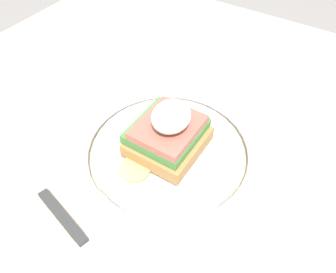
{
  "coord_description": "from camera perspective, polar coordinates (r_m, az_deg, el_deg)",
  "views": [
    {
      "loc": [
        0.2,
        0.2,
        1.09
      ],
      "look_at": [
        -0.04,
        0.05,
        0.78
      ],
      "focal_mm": 35.0,
      "sensor_mm": 36.0,
      "label": 1
    }
  ],
  "objects": [
    {
      "name": "plate",
      "position": [
        0.44,
        0.0,
        -2.41
      ],
      "size": [
        0.23,
        0.23,
        0.02
      ],
      "color": "silver",
      "rests_on": "dining_table"
    },
    {
      "name": "knife",
      "position": [
        0.39,
        -14.96,
        -16.85
      ],
      "size": [
        0.06,
        0.19,
        0.01
      ],
      "color": "#2D2D2D",
      "rests_on": "dining_table"
    },
    {
      "name": "fork",
      "position": [
        0.54,
        9.62,
        7.35
      ],
      "size": [
        0.03,
        0.15,
        0.0
      ],
      "color": "silver",
      "rests_on": "dining_table"
    },
    {
      "name": "dining_table",
      "position": [
        0.54,
        -6.78,
        -11.45
      ],
      "size": [
        0.96,
        0.8,
        0.75
      ],
      "color": "#C6B28E",
      "rests_on": "ground_plane"
    },
    {
      "name": "napkin",
      "position": [
        0.67,
        -0.77,
        16.87
      ],
      "size": [
        0.17,
        0.14,
        0.01
      ],
      "primitive_type": "cube",
      "rotation": [
        0.0,
        0.0,
        0.34
      ],
      "color": "silver",
      "rests_on": "dining_table"
    },
    {
      "name": "sandwich",
      "position": [
        0.41,
        -0.02,
        0.69
      ],
      "size": [
        0.12,
        0.09,
        0.08
      ],
      "color": "#9E703D",
      "rests_on": "plate"
    }
  ]
}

